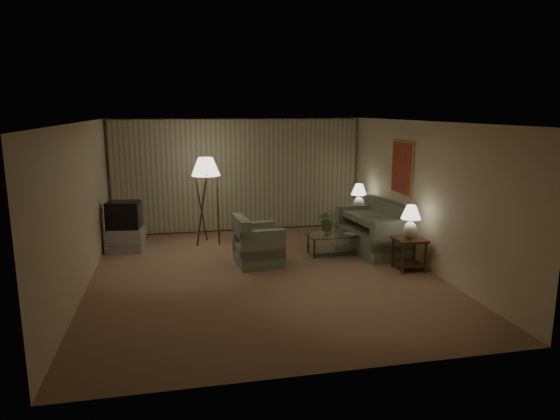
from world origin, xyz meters
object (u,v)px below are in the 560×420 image
object	(u,v)px
armchair	(258,245)
crt_tv	(124,215)
side_table_far	(358,219)
ottoman	(247,234)
table_lamp_near	(411,219)
tv_cabinet	(125,240)
side_table_near	(409,248)
vase	(327,231)
floor_lamp	(207,199)
coffee_table	(334,241)
table_lamp_far	(359,195)
sofa	(373,232)

from	to	relation	value
armchair	crt_tv	world-z (taller)	crt_tv
side_table_far	ottoman	xyz separation A→B (m)	(-2.64, -0.12, -0.19)
table_lamp_near	ottoman	world-z (taller)	table_lamp_near
side_table_far	tv_cabinet	size ratio (longest dim) A/B	0.75
side_table_near	vase	bearing A→B (deg)	133.20
tv_cabinet	side_table_near	bearing A→B (deg)	-15.61
armchair	floor_lamp	bearing A→B (deg)	22.27
armchair	ottoman	bearing A→B (deg)	-4.68
armchair	coffee_table	distance (m)	1.65
armchair	vase	xyz separation A→B (m)	(1.46, 0.32, 0.12)
side_table_far	tv_cabinet	bearing A→B (deg)	-177.20
tv_cabinet	crt_tv	world-z (taller)	crt_tv
armchair	table_lamp_far	world-z (taller)	table_lamp_far
armchair	ottoman	xyz separation A→B (m)	(0.00, 1.55, -0.17)
side_table_far	vase	world-z (taller)	side_table_far
side_table_near	table_lamp_near	distance (m)	0.55
coffee_table	vase	distance (m)	0.26
crt_tv	ottoman	world-z (taller)	crt_tv
tv_cabinet	floor_lamp	size ratio (longest dim) A/B	0.42
armchair	side_table_far	distance (m)	3.12
armchair	coffee_table	bearing A→B (deg)	-83.48
side_table_far	floor_lamp	world-z (taller)	floor_lamp
sofa	side_table_far	distance (m)	1.26
ottoman	floor_lamp	bearing A→B (deg)	171.74
table_lamp_far	ottoman	xyz separation A→B (m)	(-2.64, -0.12, -0.77)
table_lamp_far	vase	xyz separation A→B (m)	(-1.17, -1.35, -0.48)
floor_lamp	vase	bearing A→B (deg)	-30.34
coffee_table	table_lamp_near	bearing A→B (deg)	-50.68
side_table_near	coffee_table	distance (m)	1.62
table_lamp_near	sofa	bearing A→B (deg)	96.34
table_lamp_near	tv_cabinet	distance (m)	5.75
table_lamp_near	vase	xyz separation A→B (m)	(-1.17, 1.25, -0.47)
ottoman	tv_cabinet	bearing A→B (deg)	-177.00
armchair	table_lamp_far	distance (m)	3.18
table_lamp_near	side_table_far	bearing A→B (deg)	90.00
sofa	table_lamp_far	size ratio (longest dim) A/B	3.22
armchair	crt_tv	size ratio (longest dim) A/B	1.41
table_lamp_far	armchair	bearing A→B (deg)	-147.71
tv_cabinet	crt_tv	size ratio (longest dim) A/B	1.13
floor_lamp	table_lamp_near	bearing A→B (deg)	-36.75
table_lamp_near	floor_lamp	bearing A→B (deg)	143.25
sofa	floor_lamp	world-z (taller)	floor_lamp
crt_tv	table_lamp_far	bearing A→B (deg)	11.47
armchair	side_table_near	world-z (taller)	armchair
crt_tv	ottoman	distance (m)	2.63
side_table_far	coffee_table	size ratio (longest dim) A/B	0.54
side_table_near	table_lamp_far	bearing A→B (deg)	90.00
ottoman	table_lamp_near	bearing A→B (deg)	-43.24
floor_lamp	coffee_table	bearing A→B (deg)	-28.79
table_lamp_far	ottoman	distance (m)	2.75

